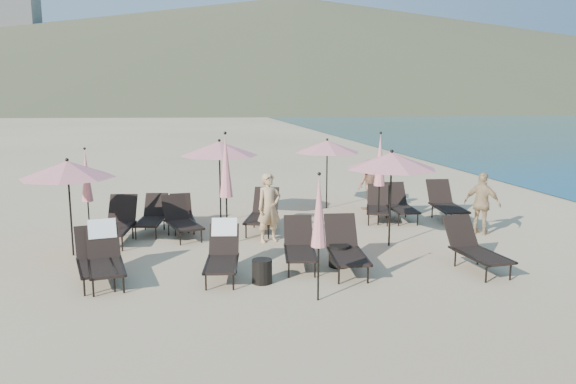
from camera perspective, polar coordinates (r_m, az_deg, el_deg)
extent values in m
plane|color=#D6BA8C|center=(11.50, 4.62, -8.37)|extent=(800.00, 800.00, 0.00)
cone|color=brown|center=(317.72, 0.54, 14.36)|extent=(690.00, 690.00, 55.00)
cone|color=brown|center=(391.58, 18.97, 11.33)|extent=(280.00, 280.00, 32.00)
cube|color=beige|center=(264.94, -26.34, 13.45)|extent=(22.00, 18.00, 48.00)
cube|color=beige|center=(323.62, -18.84, 12.25)|extent=(18.00, 16.00, 38.00)
cube|color=black|center=(11.35, -18.90, -7.27)|extent=(0.88, 1.32, 0.05)
cube|color=black|center=(12.06, -19.33, -4.82)|extent=(0.71, 0.59, 0.63)
cylinder|color=black|center=(10.91, -20.00, -9.05)|extent=(0.04, 0.04, 0.34)
cylinder|color=black|center=(11.90, -20.35, -7.48)|extent=(0.04, 0.04, 0.34)
cylinder|color=black|center=(10.95, -17.22, -8.82)|extent=(0.04, 0.04, 0.34)
cylinder|color=black|center=(11.94, -17.82, -7.28)|extent=(0.04, 0.04, 0.34)
cube|color=black|center=(11.38, -20.46, -7.27)|extent=(0.34, 1.34, 0.04)
cube|color=black|center=(11.42, -17.40, -7.03)|extent=(0.34, 1.34, 0.04)
cube|color=black|center=(11.25, -17.97, -7.37)|extent=(0.83, 1.31, 0.05)
cube|color=black|center=(11.96, -18.26, -4.86)|extent=(0.70, 0.56, 0.63)
cylinder|color=black|center=(10.81, -19.18, -9.16)|extent=(0.04, 0.04, 0.35)
cylinder|color=black|center=(11.81, -19.36, -7.55)|extent=(0.04, 0.04, 0.35)
cylinder|color=black|center=(10.83, -16.36, -8.97)|extent=(0.04, 0.04, 0.35)
cylinder|color=black|center=(11.83, -16.78, -7.37)|extent=(0.04, 0.04, 0.35)
cube|color=black|center=(11.29, -19.54, -7.34)|extent=(0.28, 1.36, 0.04)
cube|color=black|center=(11.31, -16.43, -7.14)|extent=(0.28, 1.36, 0.04)
cube|color=white|center=(12.04, -18.36, -3.58)|extent=(0.59, 0.38, 0.38)
cube|color=black|center=(11.04, -6.78, -7.34)|extent=(0.78, 1.25, 0.05)
cube|color=black|center=(11.72, -6.51, -4.84)|extent=(0.67, 0.53, 0.60)
cylinder|color=black|center=(10.66, -8.35, -9.02)|extent=(0.04, 0.04, 0.33)
cylinder|color=black|center=(11.61, -7.82, -7.40)|extent=(0.04, 0.04, 0.33)
cylinder|color=black|center=(10.61, -5.58, -9.04)|extent=(0.04, 0.04, 0.33)
cylinder|color=black|center=(11.57, -5.29, -7.41)|extent=(0.04, 0.04, 0.33)
cube|color=black|center=(11.11, -8.28, -7.21)|extent=(0.24, 1.31, 0.04)
cube|color=black|center=(11.06, -5.23, -7.22)|extent=(0.24, 1.31, 0.04)
cube|color=white|center=(11.80, -6.48, -3.58)|extent=(0.56, 0.35, 0.36)
cube|color=black|center=(11.66, 1.26, -6.28)|extent=(0.79, 1.28, 0.05)
cube|color=black|center=(12.36, 1.03, -3.92)|extent=(0.68, 0.54, 0.62)
cylinder|color=black|center=(11.22, 0.08, -7.90)|extent=(0.04, 0.04, 0.34)
cylinder|color=black|center=(12.21, -0.13, -6.41)|extent=(0.04, 0.04, 0.34)
cylinder|color=black|center=(11.26, 2.75, -7.85)|extent=(0.04, 0.04, 0.34)
cylinder|color=black|center=(12.24, 2.32, -6.37)|extent=(0.04, 0.04, 0.34)
cube|color=black|center=(11.69, -0.23, -6.18)|extent=(0.24, 1.34, 0.04)
cube|color=black|center=(11.73, 2.71, -6.14)|extent=(0.24, 1.34, 0.04)
cube|color=black|center=(11.41, 6.14, -6.54)|extent=(0.81, 1.37, 0.05)
cube|color=black|center=(12.16, 5.37, -3.92)|extent=(0.72, 0.56, 0.67)
cylinder|color=black|center=(10.91, 5.19, -8.39)|extent=(0.04, 0.04, 0.37)
cylinder|color=black|center=(11.96, 4.25, -6.70)|extent=(0.04, 0.04, 0.37)
cylinder|color=black|center=(11.02, 8.12, -8.26)|extent=(0.04, 0.04, 0.37)
cylinder|color=black|center=(12.07, 6.92, -6.61)|extent=(0.04, 0.04, 0.37)
cube|color=black|center=(11.40, 4.46, -6.47)|extent=(0.20, 1.47, 0.04)
cube|color=black|center=(11.53, 7.69, -6.35)|extent=(0.20, 1.47, 0.04)
cube|color=black|center=(12.11, 19.18, -6.15)|extent=(0.75, 1.31, 0.05)
cube|color=black|center=(12.71, 17.09, -3.83)|extent=(0.69, 0.53, 0.65)
cylinder|color=black|center=(11.60, 19.49, -7.85)|extent=(0.04, 0.04, 0.36)
cylinder|color=black|center=(12.45, 16.63, -6.46)|extent=(0.04, 0.04, 0.36)
cylinder|color=black|center=(11.91, 21.66, -7.52)|extent=(0.04, 0.04, 0.36)
cylinder|color=black|center=(12.75, 18.72, -6.20)|extent=(0.04, 0.04, 0.36)
cube|color=black|center=(11.97, 17.79, -6.19)|extent=(0.16, 1.42, 0.04)
cube|color=black|center=(12.32, 20.26, -5.88)|extent=(0.16, 1.42, 0.04)
cube|color=black|center=(14.14, -17.17, -3.65)|extent=(0.85, 1.41, 0.06)
cube|color=black|center=(14.92, -16.44, -1.62)|extent=(0.75, 0.59, 0.69)
cylinder|color=black|center=(13.74, -18.84, -4.99)|extent=(0.04, 0.04, 0.38)
cylinder|color=black|center=(14.81, -17.69, -3.86)|extent=(0.04, 0.04, 0.38)
cylinder|color=black|center=(13.60, -16.49, -5.02)|extent=(0.04, 0.04, 0.38)
cylinder|color=black|center=(14.68, -15.51, -3.87)|extent=(0.04, 0.04, 0.38)
cube|color=black|center=(14.28, -18.42, -3.55)|extent=(0.24, 1.49, 0.04)
cube|color=black|center=(14.12, -15.81, -3.56)|extent=(0.24, 1.49, 0.04)
cube|color=black|center=(14.95, -13.86, -2.96)|extent=(0.80, 1.25, 0.05)
cube|color=black|center=(15.63, -13.26, -1.29)|extent=(0.67, 0.54, 0.60)
cylinder|color=black|center=(14.59, -15.22, -4.04)|extent=(0.04, 0.04, 0.33)
cylinder|color=black|center=(15.53, -14.32, -3.15)|extent=(0.04, 0.04, 0.33)
cylinder|color=black|center=(14.47, -13.28, -4.07)|extent=(0.04, 0.04, 0.33)
cylinder|color=black|center=(15.42, -12.49, -3.17)|extent=(0.04, 0.04, 0.33)
cube|color=black|center=(15.06, -14.90, -2.87)|extent=(0.27, 1.30, 0.04)
cube|color=black|center=(14.93, -12.72, -2.89)|extent=(0.27, 1.30, 0.04)
cube|color=black|center=(14.29, -10.47, -3.35)|extent=(0.95, 1.35, 0.05)
cube|color=black|center=(15.00, -11.41, -1.57)|extent=(0.74, 0.62, 0.63)
cylinder|color=black|center=(13.79, -10.89, -4.64)|extent=(0.04, 0.04, 0.35)
cylinder|color=black|center=(14.77, -12.04, -3.70)|extent=(0.04, 0.04, 0.35)
cylinder|color=black|center=(13.94, -8.79, -4.42)|extent=(0.04, 0.04, 0.35)
cylinder|color=black|center=(14.91, -10.07, -3.50)|extent=(0.04, 0.04, 0.35)
cube|color=black|center=(14.26, -11.71, -3.38)|extent=(0.42, 1.34, 0.04)
cube|color=black|center=(14.43, -9.36, -3.15)|extent=(0.42, 1.34, 0.04)
cube|color=black|center=(14.66, -2.79, -2.74)|extent=(1.05, 1.47, 0.06)
cube|color=black|center=(15.45, -2.25, -0.84)|extent=(0.80, 0.68, 0.68)
cylinder|color=black|center=(14.23, -4.29, -3.97)|extent=(0.04, 0.04, 0.37)
cylinder|color=black|center=(15.31, -3.48, -2.95)|extent=(0.04, 0.04, 0.37)
cylinder|color=black|center=(14.13, -2.01, -4.05)|extent=(0.04, 0.04, 0.37)
cylinder|color=black|center=(15.22, -1.35, -3.02)|extent=(0.04, 0.04, 0.37)
cube|color=black|center=(14.77, -4.02, -2.62)|extent=(0.50, 1.43, 0.04)
cube|color=black|center=(14.66, -1.48, -2.69)|extent=(0.50, 1.43, 0.04)
cube|color=black|center=(16.12, 9.12, -1.83)|extent=(0.97, 1.32, 0.05)
cube|color=black|center=(16.84, 9.12, -0.31)|extent=(0.72, 0.62, 0.61)
cylinder|color=black|center=(15.67, 8.19, -2.81)|extent=(0.04, 0.04, 0.34)
cylinder|color=black|center=(16.66, 8.20, -2.04)|extent=(0.04, 0.04, 0.34)
cylinder|color=black|center=(15.68, 10.06, -2.86)|extent=(0.04, 0.04, 0.34)
cylinder|color=black|center=(16.67, 9.96, -2.08)|extent=(0.04, 0.04, 0.34)
cube|color=black|center=(16.16, 8.07, -1.73)|extent=(0.48, 1.27, 0.04)
cube|color=black|center=(16.17, 10.17, -1.79)|extent=(0.48, 1.27, 0.04)
cube|color=black|center=(16.29, 11.58, -1.72)|extent=(0.75, 1.30, 0.05)
cube|color=black|center=(17.02, 10.78, -0.14)|extent=(0.68, 0.53, 0.64)
cylinder|color=black|center=(15.77, 11.18, -2.79)|extent=(0.04, 0.04, 0.35)
cylinder|color=black|center=(16.77, 10.12, -1.99)|extent=(0.04, 0.04, 0.35)
cylinder|color=black|center=(15.93, 13.03, -2.73)|extent=(0.04, 0.04, 0.35)
cylinder|color=black|center=(16.92, 11.87, -1.94)|extent=(0.04, 0.04, 0.35)
cube|color=black|center=(16.25, 10.48, -1.67)|extent=(0.17, 1.40, 0.04)
cube|color=black|center=(16.43, 12.56, -1.62)|extent=(0.17, 1.40, 0.04)
cube|color=black|center=(15.14, -10.61, -2.75)|extent=(0.64, 1.13, 0.05)
cube|color=black|center=(15.80, -10.84, -1.22)|extent=(0.59, 0.45, 0.56)
cylinder|color=black|center=(14.72, -11.38, -3.80)|extent=(0.03, 0.03, 0.31)
cylinder|color=black|center=(15.63, -11.59, -2.99)|extent=(0.03, 0.03, 0.31)
cylinder|color=black|center=(14.75, -9.54, -3.71)|extent=(0.03, 0.03, 0.31)
cylinder|color=black|center=(15.66, -9.86, -2.91)|extent=(0.03, 0.03, 0.31)
cube|color=black|center=(15.17, -11.65, -2.73)|extent=(0.12, 1.23, 0.04)
cube|color=black|center=(15.20, -9.59, -2.63)|extent=(0.12, 1.23, 0.04)
cube|color=black|center=(16.57, 16.07, -1.61)|extent=(0.84, 1.41, 0.06)
cube|color=black|center=(17.34, 15.10, 0.05)|extent=(0.75, 0.58, 0.69)
cylinder|color=black|center=(16.00, 15.75, -2.74)|extent=(0.04, 0.04, 0.38)
cylinder|color=black|center=(17.06, 14.44, -1.90)|extent=(0.04, 0.04, 0.38)
cylinder|color=black|center=(16.21, 17.69, -2.68)|extent=(0.04, 0.04, 0.38)
cylinder|color=black|center=(17.26, 16.27, -1.85)|extent=(0.04, 0.04, 0.38)
cube|color=black|center=(16.51, 14.92, -1.56)|extent=(0.22, 1.51, 0.04)
cube|color=black|center=(16.74, 17.09, -1.51)|extent=(0.22, 1.51, 0.04)
cylinder|color=black|center=(13.43, -21.23, -1.80)|extent=(0.04, 0.04, 2.06)
cone|color=pink|center=(13.28, -21.48, 2.14)|extent=(2.06, 2.06, 0.37)
sphere|color=black|center=(13.25, -21.54, 3.06)|extent=(0.08, 0.08, 0.08)
cylinder|color=black|center=(13.53, 10.34, -0.98)|extent=(0.05, 0.05, 2.16)
cone|color=pink|center=(13.38, 10.47, 3.13)|extent=(2.16, 2.16, 0.39)
sphere|color=black|center=(13.36, 10.51, 4.09)|extent=(0.08, 0.08, 0.08)
cylinder|color=black|center=(15.98, -6.91, 0.86)|extent=(0.05, 0.05, 2.19)
cone|color=pink|center=(15.86, -6.99, 4.40)|extent=(2.19, 2.19, 0.40)
sphere|color=black|center=(15.84, -7.01, 5.23)|extent=(0.08, 0.08, 0.08)
cylinder|color=black|center=(17.75, 3.97, 1.62)|extent=(0.04, 0.04, 2.07)
cone|color=pink|center=(17.64, 4.00, 4.63)|extent=(2.07, 2.07, 0.37)
sphere|color=black|center=(17.62, 4.01, 5.33)|extent=(0.08, 0.08, 0.08)
cylinder|color=black|center=(9.98, 3.09, -8.28)|extent=(0.04, 0.04, 0.99)
cone|color=pink|center=(9.69, 3.15, -1.98)|extent=(0.27, 0.27, 1.25)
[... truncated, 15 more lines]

